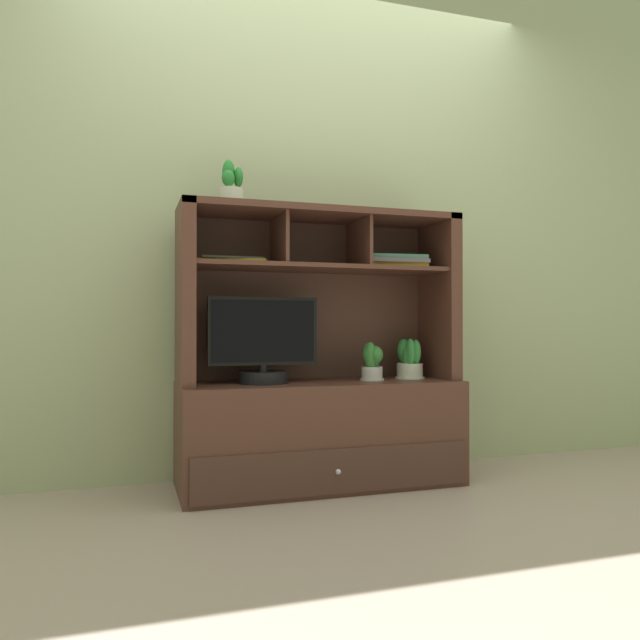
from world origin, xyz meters
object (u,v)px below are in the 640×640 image
magazine_stack_left (231,262)px  magazine_stack_centre (394,262)px  potted_orchid (372,361)px  potted_fern (409,360)px  potted_succulent (231,189)px  media_console (320,401)px  tv_monitor (263,347)px

magazine_stack_left → magazine_stack_centre: bearing=-4.7°
potted_orchid → potted_fern: bearing=11.0°
potted_fern → potted_succulent: bearing=-179.0°
potted_fern → magazine_stack_centre: bearing=-167.9°
media_console → potted_succulent: bearing=-177.5°
tv_monitor → magazine_stack_centre: (0.65, 0.01, 0.41)m
potted_orchid → potted_succulent: bearing=177.7°
potted_orchid → magazine_stack_centre: size_ratio=0.57×
magazine_stack_left → potted_succulent: 0.33m
potted_orchid → magazine_stack_left: 0.81m
potted_fern → potted_succulent: size_ratio=0.94×
magazine_stack_centre → potted_succulent: bearing=179.7°
potted_orchid → potted_succulent: 1.03m
potted_fern → magazine_stack_centre: (-0.10, -0.02, 0.49)m
media_console → potted_orchid: (0.25, -0.05, 0.19)m
potted_succulent → potted_fern: bearing=1.0°
potted_fern → magazine_stack_left: size_ratio=0.60×
media_console → magazine_stack_centre: size_ratio=4.07×
tv_monitor → potted_fern: bearing=2.5°
potted_fern → magazine_stack_centre: 0.50m
media_console → magazine_stack_centre: (0.37, -0.02, 0.67)m
potted_orchid → tv_monitor: bearing=178.9°
media_console → tv_monitor: (-0.28, -0.04, 0.26)m
tv_monitor → potted_orchid: tv_monitor is taller
tv_monitor → potted_orchid: size_ratio=2.74×
tv_monitor → potted_orchid: 0.53m
media_console → potted_succulent: (-0.42, -0.02, 0.97)m
magazine_stack_left → potted_succulent: potted_succulent is taller
media_console → magazine_stack_left: media_console is taller
potted_fern → magazine_stack_left: bearing=177.2°
media_console → potted_fern: media_console is taller
tv_monitor → potted_succulent: 0.73m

